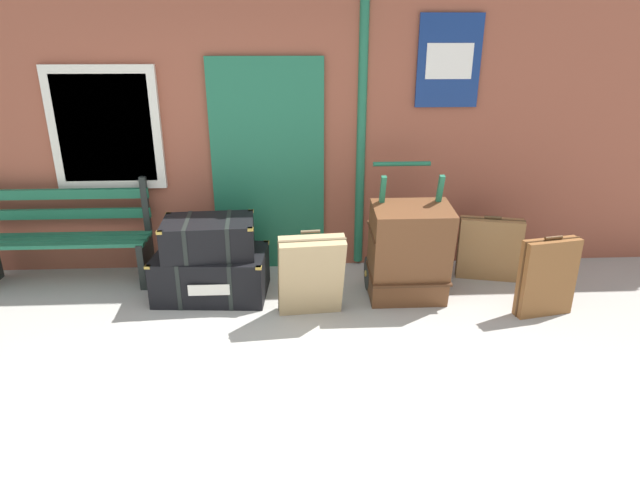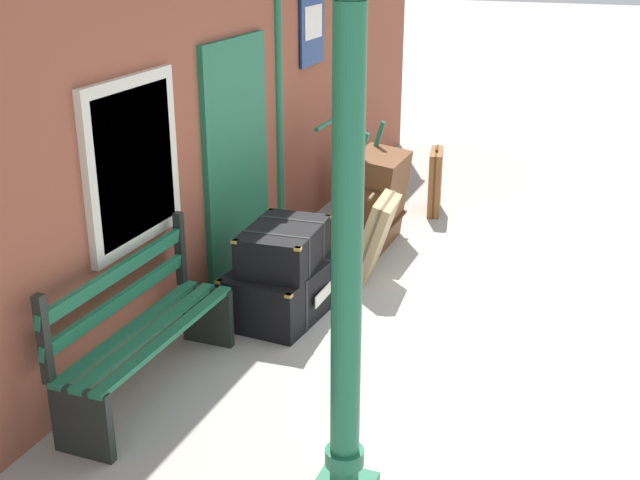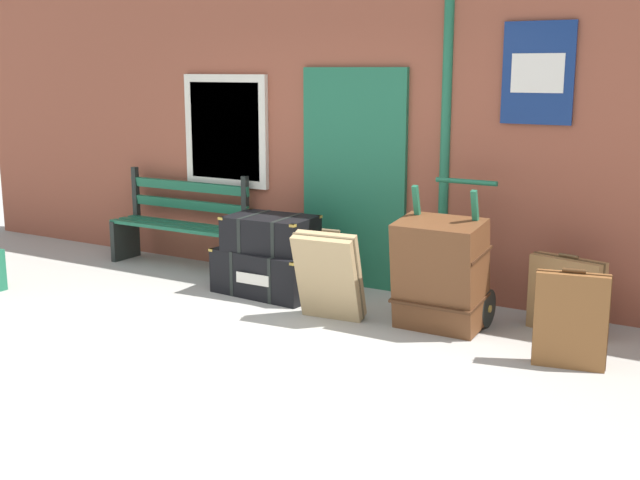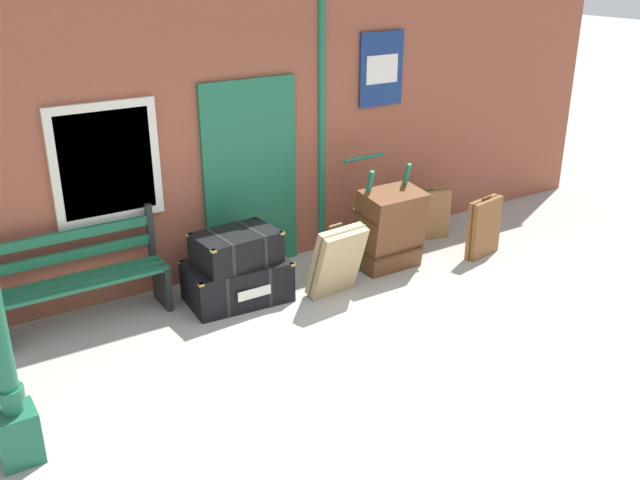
{
  "view_description": "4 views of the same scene",
  "coord_description": "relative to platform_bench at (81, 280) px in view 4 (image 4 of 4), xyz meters",
  "views": [
    {
      "loc": [
        0.27,
        -2.74,
        2.26
      ],
      "look_at": [
        0.5,
        1.57,
        0.61
      ],
      "focal_mm": 29.8,
      "sensor_mm": 36.0,
      "label": 1
    },
    {
      "loc": [
        -6.01,
        -0.69,
        2.94
      ],
      "look_at": [
        -0.11,
        1.61,
        0.52
      ],
      "focal_mm": 46.28,
      "sensor_mm": 36.0,
      "label": 2
    },
    {
      "loc": [
        3.71,
        -4.32,
        2.09
      ],
      "look_at": [
        0.14,
        1.62,
        0.61
      ],
      "focal_mm": 45.25,
      "sensor_mm": 36.0,
      "label": 3
    },
    {
      "loc": [
        -3.27,
        -4.1,
        3.34
      ],
      "look_at": [
        0.42,
        1.64,
        0.5
      ],
      "focal_mm": 39.64,
      "sensor_mm": 36.0,
      "label": 4
    }
  ],
  "objects": [
    {
      "name": "ground_plane",
      "position": [
        1.93,
        -2.16,
        -0.44
      ],
      "size": [
        60.0,
        60.0,
        0.0
      ],
      "primitive_type": "plane",
      "color": "#A3A099"
    },
    {
      "name": "brick_facade",
      "position": [
        1.92,
        0.44,
        1.15
      ],
      "size": [
        10.4,
        0.35,
        3.2
      ],
      "color": "brown",
      "rests_on": "ground"
    },
    {
      "name": "platform_bench",
      "position": [
        0.0,
        0.0,
        0.0
      ],
      "size": [
        1.6,
        0.43,
        1.01
      ],
      "color": "#1E6647",
      "rests_on": "ground"
    },
    {
      "name": "steamer_trunk_base",
      "position": [
        1.44,
        -0.38,
        -0.23
      ],
      "size": [
        1.05,
        0.72,
        0.43
      ],
      "color": "black",
      "rests_on": "ground"
    },
    {
      "name": "steamer_trunk_middle",
      "position": [
        1.44,
        -0.39,
        0.14
      ],
      "size": [
        0.84,
        0.6,
        0.33
      ],
      "color": "black",
      "rests_on": "steamer_trunk_base"
    },
    {
      "name": "porters_trolley",
      "position": [
        3.22,
        -0.4,
        -0.18
      ],
      "size": [
        0.71,
        0.69,
        1.18
      ],
      "color": "black",
      "rests_on": "ground"
    },
    {
      "name": "large_brown_trunk",
      "position": [
        3.22,
        -0.58,
        0.02
      ],
      "size": [
        0.7,
        0.54,
        0.93
      ],
      "color": "brown",
      "rests_on": "ground"
    },
    {
      "name": "suitcase_olive",
      "position": [
        2.34,
        -0.85,
        -0.06
      ],
      "size": [
        0.57,
        0.43,
        0.78
      ],
      "color": "tan",
      "rests_on": "ground"
    },
    {
      "name": "suitcase_tan",
      "position": [
        4.35,
        -0.9,
        -0.1
      ],
      "size": [
        0.52,
        0.22,
        0.73
      ],
      "color": "brown",
      "rests_on": "ground"
    },
    {
      "name": "suitcase_brown",
      "position": [
        4.13,
        -0.13,
        -0.14
      ],
      "size": [
        0.62,
        0.3,
        0.65
      ],
      "color": "olive",
      "rests_on": "ground"
    }
  ]
}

